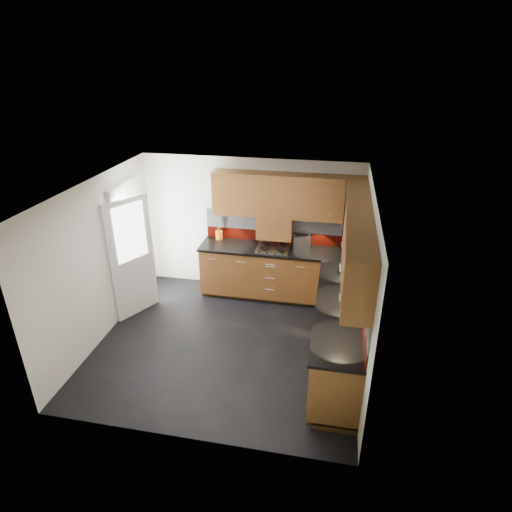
% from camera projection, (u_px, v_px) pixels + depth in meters
% --- Properties ---
extents(room, '(4.00, 3.80, 2.64)m').
position_uv_depth(room, '(224.00, 253.00, 5.80)').
color(room, black).
extents(base_cabinets, '(2.70, 3.20, 0.95)m').
position_uv_depth(base_cabinets, '(304.00, 301.00, 6.71)').
color(base_cabinets, brown).
rests_on(base_cabinets, room).
extents(countertop, '(2.72, 3.22, 0.04)m').
position_uv_depth(countertop, '(304.00, 274.00, 6.49)').
color(countertop, black).
rests_on(countertop, base_cabinets).
extents(backsplash, '(2.70, 3.20, 0.54)m').
position_uv_depth(backsplash, '(321.00, 252.00, 6.53)').
color(backsplash, '#651108').
rests_on(backsplash, countertop).
extents(upper_cabinets, '(2.50, 3.20, 0.72)m').
position_uv_depth(upper_cabinets, '(320.00, 216.00, 6.13)').
color(upper_cabinets, brown).
rests_on(upper_cabinets, room).
extents(extractor_hood, '(0.60, 0.33, 0.40)m').
position_uv_depth(extractor_hood, '(275.00, 227.00, 7.27)').
color(extractor_hood, brown).
rests_on(extractor_hood, room).
extents(glass_cabinet, '(0.32, 0.80, 0.66)m').
position_uv_depth(glass_cabinet, '(354.00, 210.00, 6.29)').
color(glass_cabinet, black).
rests_on(glass_cabinet, room).
extents(back_door, '(0.42, 1.19, 2.04)m').
position_uv_depth(back_door, '(131.00, 251.00, 6.98)').
color(back_door, white).
rests_on(back_door, room).
extents(gas_hob, '(0.56, 0.49, 0.04)m').
position_uv_depth(gas_hob, '(273.00, 248.00, 7.26)').
color(gas_hob, silver).
rests_on(gas_hob, countertop).
extents(utensil_pot, '(0.12, 0.12, 0.44)m').
position_uv_depth(utensil_pot, '(219.00, 234.00, 7.61)').
color(utensil_pot, orange).
rests_on(utensil_pot, countertop).
extents(toaster, '(0.31, 0.22, 0.21)m').
position_uv_depth(toaster, '(302.00, 241.00, 7.31)').
color(toaster, silver).
rests_on(toaster, countertop).
extents(food_processor, '(0.19, 0.19, 0.32)m').
position_uv_depth(food_processor, '(347.00, 263.00, 6.46)').
color(food_processor, white).
rests_on(food_processor, countertop).
extents(paper_towel, '(0.17, 0.17, 0.26)m').
position_uv_depth(paper_towel, '(349.00, 273.00, 6.20)').
color(paper_towel, white).
rests_on(paper_towel, countertop).
extents(orange_cloth, '(0.16, 0.14, 0.02)m').
position_uv_depth(orange_cloth, '(345.00, 266.00, 6.66)').
color(orange_cloth, orange).
rests_on(orange_cloth, countertop).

